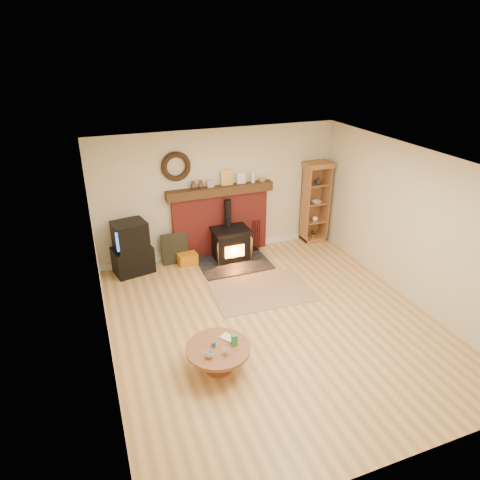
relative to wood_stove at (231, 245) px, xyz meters
name	(u,v)px	position (x,y,z in m)	size (l,w,h in m)	color
ground	(273,322)	(-0.08, -2.27, -0.33)	(5.50, 5.50, 0.00)	#B2864A
room_shell	(274,222)	(-0.10, -2.17, 1.38)	(5.02, 5.52, 2.61)	beige
chimney_breast	(221,218)	(-0.08, 0.40, 0.47)	(2.20, 0.22, 1.78)	maroon
wood_stove	(231,245)	(0.00, 0.00, 0.00)	(1.40, 1.00, 1.25)	black
area_rug	(261,291)	(0.10, -1.34, -0.33)	(1.73, 1.19, 0.01)	brown
tv_unit	(132,249)	(-1.94, 0.20, 0.17)	(0.80, 0.63, 1.05)	black
curio_cabinet	(315,202)	(2.04, 0.28, 0.57)	(0.58, 0.42, 1.80)	brown
firelog_box	(188,259)	(-0.88, 0.13, -0.21)	(0.38, 0.24, 0.24)	gold
leaning_painting	(175,249)	(-1.09, 0.28, -0.01)	(0.53, 0.03, 0.64)	black
fire_tools	(255,244)	(0.63, 0.23, -0.18)	(0.19, 0.16, 0.70)	black
coffee_table	(218,352)	(-1.24, -2.99, -0.03)	(0.88, 0.88, 0.54)	brown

